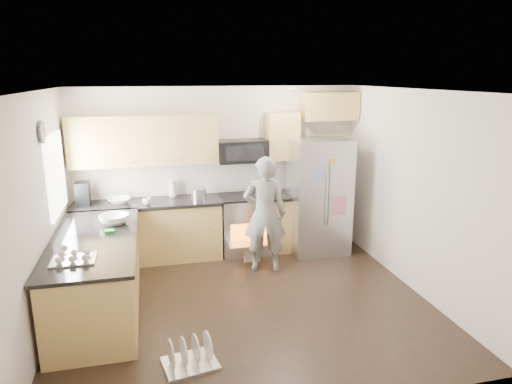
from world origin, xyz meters
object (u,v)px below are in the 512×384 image
object	(u,v)px
person	(265,214)
dish_rack	(190,357)
stove_range	(244,211)
refrigerator	(319,196)

from	to	relation	value
person	dish_rack	bearing A→B (deg)	70.24
stove_range	refrigerator	world-z (taller)	refrigerator
refrigerator	person	world-z (taller)	refrigerator
refrigerator	person	xyz separation A→B (m)	(-1.01, -0.52, -0.07)
refrigerator	person	size ratio (longest dim) A/B	1.08
refrigerator	stove_range	bearing A→B (deg)	168.35
person	dish_rack	size ratio (longest dim) A/B	2.91
stove_range	person	world-z (taller)	stove_range
stove_range	person	distance (m)	0.79
stove_range	refrigerator	xyz separation A→B (m)	(1.15, -0.24, 0.23)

